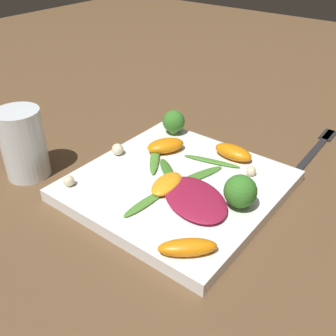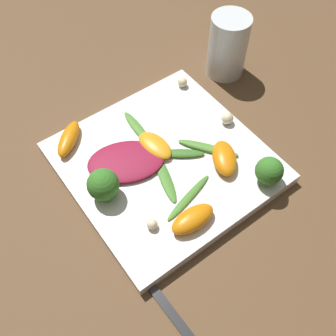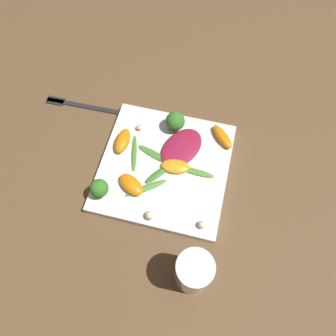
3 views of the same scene
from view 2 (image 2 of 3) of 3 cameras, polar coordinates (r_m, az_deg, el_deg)
ground_plane at (r=0.57m, az=-0.44°, el=0.22°), size 2.40×2.40×0.00m
plate at (r=0.56m, az=-0.45°, el=0.75°), size 0.27×0.27×0.02m
drinking_glass at (r=0.68m, az=8.67°, el=17.10°), size 0.06×0.06×0.10m
radicchio_leaf_0 at (r=0.55m, az=-6.12°, el=0.96°), size 0.13×0.11×0.01m
orange_segment_0 at (r=0.55m, az=8.18°, el=1.43°), size 0.06×0.07×0.02m
orange_segment_1 at (r=0.58m, az=-14.22°, el=4.14°), size 0.06×0.06×0.02m
orange_segment_2 at (r=0.49m, az=3.60°, el=-7.40°), size 0.06×0.03×0.02m
orange_segment_3 at (r=0.56m, az=-2.04°, el=3.20°), size 0.04×0.06×0.01m
broccoli_floret_0 at (r=0.51m, az=-9.41°, el=-2.40°), size 0.04×0.04×0.05m
broccoli_floret_1 at (r=0.53m, az=14.47°, el=-0.42°), size 0.04×0.04×0.04m
arugula_sprig_0 at (r=0.53m, az=-0.43°, el=-1.43°), size 0.04×0.08×0.00m
arugula_sprig_1 at (r=0.59m, az=-4.44°, el=5.83°), size 0.02×0.08×0.00m
arugula_sprig_2 at (r=0.56m, az=1.90°, el=2.13°), size 0.06×0.05×0.01m
arugula_sprig_3 at (r=0.52m, az=3.01°, el=-4.28°), size 0.09×0.03×0.00m
arugula_sprig_4 at (r=0.56m, az=5.83°, el=2.90°), size 0.06×0.08×0.01m
macadamia_nut_0 at (r=0.49m, az=-2.33°, el=-8.17°), size 0.01×0.01×0.01m
macadamia_nut_1 at (r=0.59m, az=8.76°, el=6.99°), size 0.02×0.02×0.02m
macadamia_nut_2 at (r=0.64m, az=2.12°, el=12.32°), size 0.02×0.02×0.02m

